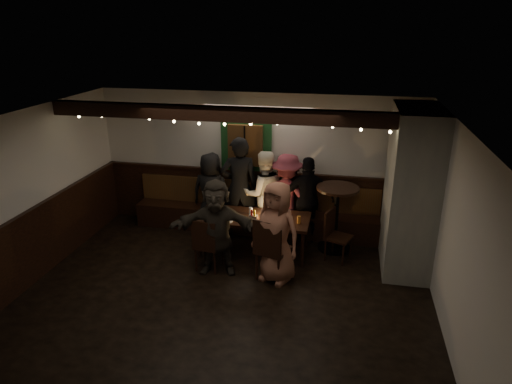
% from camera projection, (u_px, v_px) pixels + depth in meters
% --- Properties ---
extents(room, '(6.02, 5.01, 2.62)m').
position_uv_depth(room, '(308.00, 198.00, 7.43)').
color(room, black).
rests_on(room, ground).
extents(dining_table, '(1.89, 0.81, 0.82)m').
position_uv_depth(dining_table, '(254.00, 220.00, 7.74)').
color(dining_table, black).
rests_on(dining_table, ground).
extents(chair_near_left, '(0.45, 0.45, 0.89)m').
position_uv_depth(chair_near_left, '(207.00, 242.00, 7.21)').
color(chair_near_left, black).
rests_on(chair_near_left, ground).
extents(chair_near_right, '(0.58, 0.58, 1.03)m').
position_uv_depth(chair_near_right, '(270.00, 246.00, 6.92)').
color(chair_near_right, black).
rests_on(chair_near_right, ground).
extents(chair_end, '(0.51, 0.51, 0.87)m').
position_uv_depth(chair_end, '(334.00, 232.00, 7.60)').
color(chair_end, black).
rests_on(chair_end, ground).
extents(high_top, '(0.72, 0.72, 1.16)m').
position_uv_depth(high_top, '(336.00, 210.00, 7.85)').
color(high_top, black).
rests_on(high_top, ground).
extents(person_a, '(0.78, 0.53, 1.53)m').
position_uv_depth(person_a, '(211.00, 193.00, 8.56)').
color(person_a, black).
rests_on(person_a, ground).
extents(person_b, '(0.78, 0.62, 1.88)m').
position_uv_depth(person_b, '(239.00, 187.00, 8.34)').
color(person_b, black).
rests_on(person_b, ground).
extents(person_c, '(0.97, 0.88, 1.62)m').
position_uv_depth(person_c, '(263.00, 194.00, 8.37)').
color(person_c, silver).
rests_on(person_c, ground).
extents(person_d, '(1.13, 0.80, 1.59)m').
position_uv_depth(person_d, '(287.00, 196.00, 8.29)').
color(person_d, maroon).
rests_on(person_d, ground).
extents(person_e, '(0.98, 0.55, 1.58)m').
position_uv_depth(person_e, '(308.00, 200.00, 8.13)').
color(person_e, black).
rests_on(person_e, ground).
extents(person_f, '(1.49, 0.64, 1.55)m').
position_uv_depth(person_f, '(217.00, 227.00, 7.10)').
color(person_f, '#2C271F').
rests_on(person_f, ground).
extents(person_g, '(0.92, 0.77, 1.60)m').
position_uv_depth(person_g, '(277.00, 232.00, 6.87)').
color(person_g, '#A3644B').
rests_on(person_g, ground).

